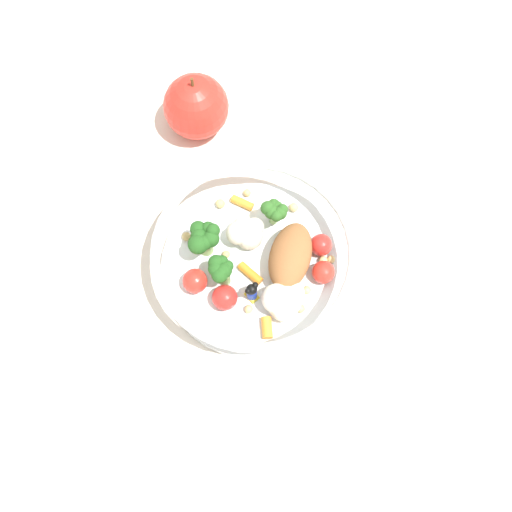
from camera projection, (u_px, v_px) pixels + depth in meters
The scene contains 3 objects.
ground_plane at pixel (246, 262), 0.69m from camera, with size 2.40×2.40×0.00m, color silver.
food_container at pixel (259, 259), 0.66m from camera, with size 0.23×0.23×0.06m.
loose_apple at pixel (196, 107), 0.73m from camera, with size 0.08×0.08×0.09m.
Camera 1 is at (0.18, 0.18, 0.65)m, focal length 41.35 mm.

